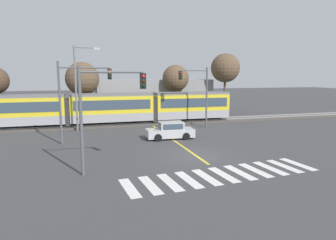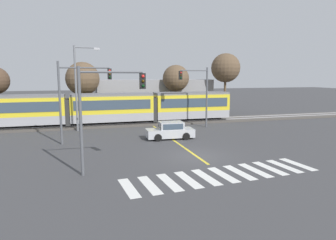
{
  "view_description": "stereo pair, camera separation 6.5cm",
  "coord_description": "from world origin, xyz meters",
  "px_view_note": "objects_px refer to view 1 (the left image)",
  "views": [
    {
      "loc": [
        -7.65,
        -18.99,
        5.61
      ],
      "look_at": [
        -0.12,
        6.73,
        1.6
      ],
      "focal_mm": 32.0,
      "sensor_mm": 36.0,
      "label": 1
    },
    {
      "loc": [
        -7.59,
        -19.01,
        5.61
      ],
      "look_at": [
        -0.12,
        6.73,
        1.6
      ],
      "focal_mm": 32.0,
      "sensor_mm": 36.0,
      "label": 2
    }
  ],
  "objects_px": {
    "traffic_light_far_right": "(198,88)",
    "street_lamp_west": "(78,83)",
    "traffic_light_near_left": "(104,103)",
    "light_rail_tram": "(112,107)",
    "bare_tree_far_east": "(225,68)",
    "sedan_crossing": "(170,131)",
    "traffic_light_mid_left": "(77,90)",
    "bare_tree_east": "(176,78)",
    "bare_tree_west": "(82,79)"
  },
  "relations": [
    {
      "from": "traffic_light_far_right",
      "to": "street_lamp_west",
      "type": "height_order",
      "value": "street_lamp_west"
    },
    {
      "from": "traffic_light_near_left",
      "to": "light_rail_tram",
      "type": "bearing_deg",
      "value": 82.86
    },
    {
      "from": "light_rail_tram",
      "to": "bare_tree_far_east",
      "type": "relative_size",
      "value": 3.23
    },
    {
      "from": "sedan_crossing",
      "to": "traffic_light_mid_left",
      "type": "xyz_separation_m",
      "value": [
        -7.81,
        0.28,
        3.72
      ]
    },
    {
      "from": "bare_tree_east",
      "to": "bare_tree_west",
      "type": "bearing_deg",
      "value": 176.47
    },
    {
      "from": "traffic_light_mid_left",
      "to": "bare_tree_far_east",
      "type": "height_order",
      "value": "bare_tree_far_east"
    },
    {
      "from": "bare_tree_west",
      "to": "bare_tree_far_east",
      "type": "height_order",
      "value": "bare_tree_far_east"
    },
    {
      "from": "bare_tree_far_east",
      "to": "bare_tree_west",
      "type": "bearing_deg",
      "value": 176.32
    },
    {
      "from": "street_lamp_west",
      "to": "traffic_light_far_right",
      "type": "bearing_deg",
      "value": -7.0
    },
    {
      "from": "traffic_light_mid_left",
      "to": "bare_tree_west",
      "type": "height_order",
      "value": "bare_tree_west"
    },
    {
      "from": "traffic_light_far_right",
      "to": "traffic_light_near_left",
      "type": "xyz_separation_m",
      "value": [
        -10.83,
        -12.85,
        -0.16
      ]
    },
    {
      "from": "street_lamp_west",
      "to": "bare_tree_west",
      "type": "bearing_deg",
      "value": 86.77
    },
    {
      "from": "light_rail_tram",
      "to": "bare_tree_east",
      "type": "bearing_deg",
      "value": 28.96
    },
    {
      "from": "light_rail_tram",
      "to": "street_lamp_west",
      "type": "height_order",
      "value": "street_lamp_west"
    },
    {
      "from": "traffic_light_far_right",
      "to": "traffic_light_near_left",
      "type": "height_order",
      "value": "traffic_light_far_right"
    },
    {
      "from": "light_rail_tram",
      "to": "traffic_light_mid_left",
      "type": "distance_m",
      "value": 9.55
    },
    {
      "from": "traffic_light_mid_left",
      "to": "sedan_crossing",
      "type": "bearing_deg",
      "value": -2.06
    },
    {
      "from": "traffic_light_mid_left",
      "to": "traffic_light_near_left",
      "type": "bearing_deg",
      "value": -80.15
    },
    {
      "from": "traffic_light_mid_left",
      "to": "traffic_light_near_left",
      "type": "xyz_separation_m",
      "value": [
        1.47,
        -8.46,
        -0.34
      ]
    },
    {
      "from": "street_lamp_west",
      "to": "bare_tree_east",
      "type": "xyz_separation_m",
      "value": [
        12.66,
        7.69,
        0.31
      ]
    },
    {
      "from": "sedan_crossing",
      "to": "traffic_light_mid_left",
      "type": "relative_size",
      "value": 0.64
    },
    {
      "from": "light_rail_tram",
      "to": "traffic_light_mid_left",
      "type": "xyz_separation_m",
      "value": [
        -3.59,
        -8.52,
        2.37
      ]
    },
    {
      "from": "traffic_light_mid_left",
      "to": "street_lamp_west",
      "type": "bearing_deg",
      "value": 89.14
    },
    {
      "from": "traffic_light_near_left",
      "to": "bare_tree_east",
      "type": "relative_size",
      "value": 0.87
    },
    {
      "from": "traffic_light_far_right",
      "to": "bare_tree_far_east",
      "type": "relative_size",
      "value": 0.74
    },
    {
      "from": "bare_tree_west",
      "to": "light_rail_tram",
      "type": "bearing_deg",
      "value": -62.48
    },
    {
      "from": "traffic_light_mid_left",
      "to": "traffic_light_near_left",
      "type": "distance_m",
      "value": 8.59
    },
    {
      "from": "traffic_light_near_left",
      "to": "bare_tree_east",
      "type": "height_order",
      "value": "bare_tree_east"
    },
    {
      "from": "traffic_light_mid_left",
      "to": "bare_tree_west",
      "type": "relative_size",
      "value": 0.92
    },
    {
      "from": "light_rail_tram",
      "to": "bare_tree_west",
      "type": "xyz_separation_m",
      "value": [
        -3.03,
        5.82,
        3.11
      ]
    },
    {
      "from": "sedan_crossing",
      "to": "bare_tree_east",
      "type": "xyz_separation_m",
      "value": [
        4.94,
        13.87,
        4.5
      ]
    },
    {
      "from": "sedan_crossing",
      "to": "bare_tree_east",
      "type": "bearing_deg",
      "value": 70.4
    },
    {
      "from": "sedan_crossing",
      "to": "traffic_light_far_right",
      "type": "bearing_deg",
      "value": 46.17
    },
    {
      "from": "traffic_light_mid_left",
      "to": "traffic_light_near_left",
      "type": "relative_size",
      "value": 1.1
    },
    {
      "from": "light_rail_tram",
      "to": "traffic_light_near_left",
      "type": "relative_size",
      "value": 4.59
    },
    {
      "from": "traffic_light_mid_left",
      "to": "bare_tree_east",
      "type": "height_order",
      "value": "bare_tree_east"
    },
    {
      "from": "bare_tree_west",
      "to": "bare_tree_far_east",
      "type": "relative_size",
      "value": 0.84
    },
    {
      "from": "street_lamp_west",
      "to": "bare_tree_far_east",
      "type": "relative_size",
      "value": 0.98
    },
    {
      "from": "traffic_light_mid_left",
      "to": "bare_tree_far_east",
      "type": "relative_size",
      "value": 0.78
    },
    {
      "from": "traffic_light_near_left",
      "to": "street_lamp_west",
      "type": "bearing_deg",
      "value": 95.5
    },
    {
      "from": "traffic_light_mid_left",
      "to": "street_lamp_west",
      "type": "distance_m",
      "value": 5.91
    },
    {
      "from": "traffic_light_near_left",
      "to": "traffic_light_far_right",
      "type": "bearing_deg",
      "value": 49.88
    },
    {
      "from": "light_rail_tram",
      "to": "bare_tree_far_east",
      "type": "height_order",
      "value": "bare_tree_far_east"
    },
    {
      "from": "bare_tree_east",
      "to": "bare_tree_far_east",
      "type": "distance_m",
      "value": 7.29
    },
    {
      "from": "bare_tree_west",
      "to": "bare_tree_east",
      "type": "xyz_separation_m",
      "value": [
        12.18,
        -0.75,
        0.04
      ]
    },
    {
      "from": "traffic_light_far_right",
      "to": "street_lamp_west",
      "type": "bearing_deg",
      "value": 173.0
    },
    {
      "from": "traffic_light_near_left",
      "to": "sedan_crossing",
      "type": "bearing_deg",
      "value": 52.2
    },
    {
      "from": "light_rail_tram",
      "to": "traffic_light_far_right",
      "type": "xyz_separation_m",
      "value": [
        8.7,
        -4.13,
        2.2
      ]
    },
    {
      "from": "bare_tree_east",
      "to": "traffic_light_near_left",
      "type": "bearing_deg",
      "value": -117.1
    },
    {
      "from": "sedan_crossing",
      "to": "bare_tree_far_east",
      "type": "distance_m",
      "value": 18.96
    }
  ]
}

